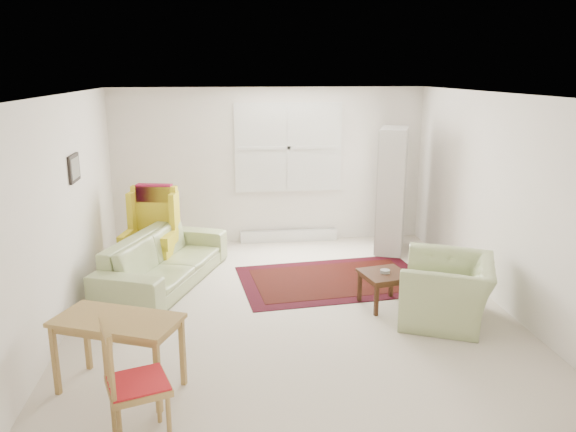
{
  "coord_description": "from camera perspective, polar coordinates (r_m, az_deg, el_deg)",
  "views": [
    {
      "loc": [
        -0.78,
        -6.19,
        2.75
      ],
      "look_at": [
        0.0,
        0.3,
        1.05
      ],
      "focal_mm": 35.0,
      "sensor_mm": 36.0,
      "label": 1
    }
  ],
  "objects": [
    {
      "name": "room",
      "position": [
        6.62,
        0.26,
        1.54
      ],
      "size": [
        5.04,
        5.54,
        2.51
      ],
      "color": "beige",
      "rests_on": "ground"
    },
    {
      "name": "rug",
      "position": [
        7.65,
        4.7,
        -6.44
      ],
      "size": [
        2.63,
        1.84,
        0.02
      ],
      "primitive_type": null,
      "rotation": [
        0.0,
        0.0,
        0.1
      ],
      "color": "black",
      "rests_on": "ground"
    },
    {
      "name": "sofa",
      "position": [
        7.54,
        -12.46,
        -3.44
      ],
      "size": [
        1.66,
        2.46,
        0.92
      ],
      "primitive_type": "imported",
      "rotation": [
        0.0,
        0.0,
        1.2
      ],
      "color": "#9CAB72",
      "rests_on": "ground"
    },
    {
      "name": "armchair",
      "position": [
        6.58,
        15.91,
        -6.65
      ],
      "size": [
        1.33,
        1.4,
        0.86
      ],
      "primitive_type": "imported",
      "rotation": [
        0.0,
        0.0,
        -2.0
      ],
      "color": "#9CAB72",
      "rests_on": "ground"
    },
    {
      "name": "wingback_chair",
      "position": [
        8.05,
        -13.9,
        -1.4
      ],
      "size": [
        0.82,
        0.85,
        1.19
      ],
      "primitive_type": null,
      "rotation": [
        0.0,
        0.0,
        -0.2
      ],
      "color": "gold",
      "rests_on": "ground"
    },
    {
      "name": "coffee_table",
      "position": [
        6.86,
        9.74,
        -7.35
      ],
      "size": [
        0.62,
        0.62,
        0.43
      ],
      "primitive_type": null,
      "rotation": [
        0.0,
        0.0,
        0.21
      ],
      "color": "#3B1F12",
      "rests_on": "ground"
    },
    {
      "name": "stool",
      "position": [
        8.43,
        -8.0,
        -3.13
      ],
      "size": [
        0.39,
        0.39,
        0.41
      ],
      "primitive_type": null,
      "rotation": [
        0.0,
        0.0,
        -0.33
      ],
      "color": "white",
      "rests_on": "ground"
    },
    {
      "name": "cabinet",
      "position": [
        8.76,
        10.53,
        2.55
      ],
      "size": [
        0.65,
        0.86,
        1.92
      ],
      "primitive_type": null,
      "rotation": [
        0.0,
        0.0,
        -0.37
      ],
      "color": "silver",
      "rests_on": "ground"
    },
    {
      "name": "desk",
      "position": [
        5.27,
        -16.73,
        -13.29
      ],
      "size": [
        1.2,
        0.92,
        0.68
      ],
      "primitive_type": null,
      "rotation": [
        0.0,
        0.0,
        -0.4
      ],
      "color": "#A68143",
      "rests_on": "ground"
    },
    {
      "name": "desk_chair",
      "position": [
        4.5,
        -15.01,
        -16.0
      ],
      "size": [
        0.55,
        0.55,
        1.0
      ],
      "primitive_type": null,
      "rotation": [
        0.0,
        0.0,
        1.89
      ],
      "color": "#A68143",
      "rests_on": "ground"
    }
  ]
}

